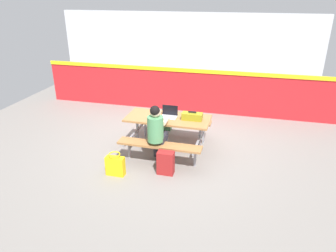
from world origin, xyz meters
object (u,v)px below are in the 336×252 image
object	(u,v)px
backpack_dark	(166,163)
tote_bag_bright	(115,165)
laptop_silver	(169,115)
toolbox_grey	(192,116)
satchel_spare	(165,121)
picnic_table_main	(168,125)
student_nearer	(157,129)

from	to	relation	value
backpack_dark	tote_bag_bright	bearing A→B (deg)	-162.29
laptop_silver	toolbox_grey	xyz separation A→B (m)	(0.47, -0.04, 0.02)
laptop_silver	satchel_spare	size ratio (longest dim) A/B	0.73
picnic_table_main	laptop_silver	distance (m)	0.22
tote_bag_bright	satchel_spare	xyz separation A→B (m)	(0.35, 2.19, 0.02)
student_nearer	backpack_dark	distance (m)	0.65
laptop_silver	satchel_spare	xyz separation A→B (m)	(-0.35, 0.99, -0.57)
picnic_table_main	student_nearer	distance (m)	0.58
backpack_dark	laptop_silver	bearing A→B (deg)	100.33
picnic_table_main	toolbox_grey	size ratio (longest dim) A/B	4.24
picnic_table_main	backpack_dark	bearing A→B (deg)	-78.27
picnic_table_main	toolbox_grey	xyz separation A→B (m)	(0.49, -0.00, 0.24)
laptop_silver	tote_bag_bright	size ratio (longest dim) A/B	0.75
laptop_silver	backpack_dark	xyz separation A→B (m)	(0.17, -0.92, -0.57)
tote_bag_bright	toolbox_grey	bearing A→B (deg)	44.61
picnic_table_main	laptop_silver	size ratio (longest dim) A/B	5.26
student_nearer	backpack_dark	bearing A→B (deg)	-51.75
student_nearer	tote_bag_bright	bearing A→B (deg)	-134.97
picnic_table_main	student_nearer	bearing A→B (deg)	-97.88
tote_bag_bright	picnic_table_main	bearing A→B (deg)	59.53
picnic_table_main	backpack_dark	size ratio (longest dim) A/B	3.86
student_nearer	picnic_table_main	bearing A→B (deg)	82.12
student_nearer	laptop_silver	bearing A→B (deg)	81.12
tote_bag_bright	backpack_dark	bearing A→B (deg)	17.71
student_nearer	tote_bag_bright	distance (m)	1.00
student_nearer	satchel_spare	xyz separation A→B (m)	(-0.26, 1.58, -0.49)
toolbox_grey	tote_bag_bright	bearing A→B (deg)	-135.39
picnic_table_main	laptop_silver	bearing A→B (deg)	67.20
backpack_dark	student_nearer	bearing A→B (deg)	128.25
backpack_dark	satchel_spare	size ratio (longest dim) A/B	1.00
laptop_silver	toolbox_grey	size ratio (longest dim) A/B	0.81
laptop_silver	satchel_spare	world-z (taller)	laptop_silver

